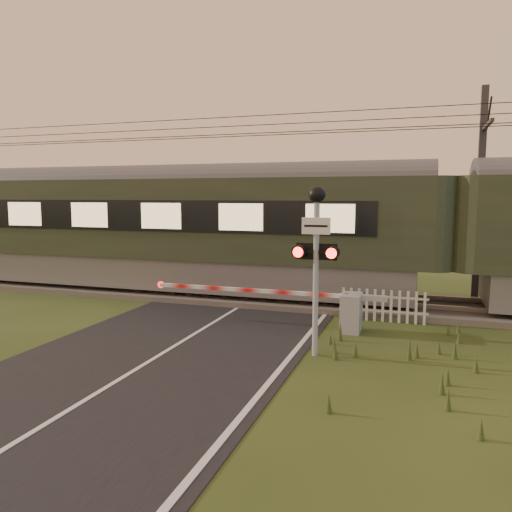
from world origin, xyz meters
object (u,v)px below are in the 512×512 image
(train, at_px, (452,233))
(boom_gate, at_px, (338,309))
(catenary_mast, at_px, (480,190))
(picket_fence, at_px, (383,306))
(crossing_signal, at_px, (316,240))

(train, height_order, boom_gate, train)
(train, distance_m, catenary_mast, 2.72)
(train, height_order, catenary_mast, catenary_mast)
(train, relative_size, picket_fence, 18.77)
(boom_gate, distance_m, picket_fence, 1.66)
(train, xyz_separation_m, boom_gate, (-2.84, -3.19, -1.84))
(boom_gate, bearing_deg, picket_fence, 51.39)
(crossing_signal, xyz_separation_m, catenary_mast, (3.92, 7.63, 1.12))
(train, relative_size, crossing_signal, 12.30)
(boom_gate, xyz_separation_m, picket_fence, (1.03, 1.29, -0.10))
(train, bearing_deg, boom_gate, -131.75)
(crossing_signal, height_order, catenary_mast, catenary_mast)
(picket_fence, bearing_deg, train, 46.26)
(train, xyz_separation_m, catenary_mast, (0.92, 2.23, 1.26))
(catenary_mast, bearing_deg, crossing_signal, -117.22)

